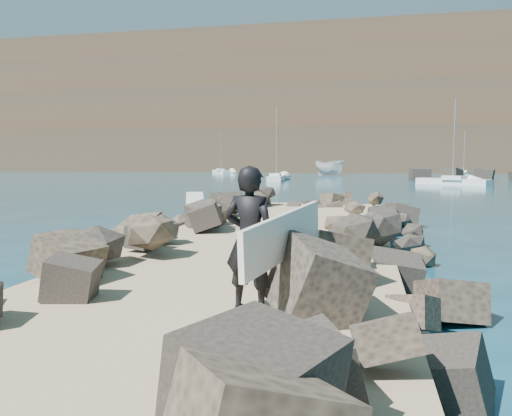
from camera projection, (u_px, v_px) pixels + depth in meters
The scene contains 14 objects.
ground at pixel (264, 264), 12.33m from camera, with size 800.00×800.00×0.00m, color #0F384C.
jetty at pixel (246, 270), 10.36m from camera, with size 6.00×26.00×0.60m, color #8C7759.
riprap_left at pixel (128, 251), 11.43m from camera, with size 2.60×22.00×1.00m, color black.
riprap_right at pixel (389, 262), 10.22m from camera, with size 2.60×22.00×1.00m, color black.
headland at pixel (388, 119), 164.43m from camera, with size 360.00×140.00×32.00m, color #2D4919.
surfboard_resting at pixel (195, 206), 16.73m from camera, with size 0.59×2.37×0.08m, color beige.
boat_imported at pixel (330, 167), 85.95m from camera, with size 2.62×6.96×2.69m, color silver.
surfer_with_board at pixel (255, 239), 6.44m from camera, with size 1.16×2.30×1.90m.
sailboat_f at pixel (508, 172), 96.42m from camera, with size 1.55×5.30×6.50m.
sailboat_a at pixel (276, 178), 61.95m from camera, with size 2.28×7.86×9.28m.
sailboat_d at pixel (463, 174), 81.22m from camera, with size 3.42×6.21×7.49m.
sailboat_c at pixel (453, 182), 52.18m from camera, with size 7.15×5.72×9.08m.
sailboat_e at pixel (221, 172), 96.65m from camera, with size 5.03×6.33×8.11m.
headland_buildings at pixel (413, 58), 153.69m from camera, with size 137.50×30.50×5.00m.
Camera 1 is at (2.34, -11.91, 2.57)m, focal length 35.00 mm.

